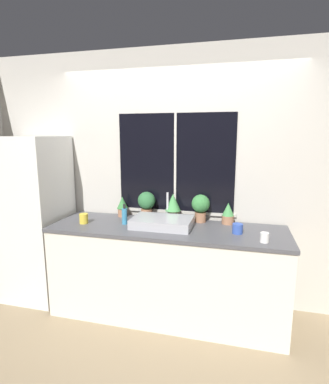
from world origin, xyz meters
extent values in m
plane|color=#937F60|center=(0.00, 0.00, 0.00)|extent=(14.00, 14.00, 0.00)
cube|color=#BCB7AD|center=(0.00, 0.75, 1.35)|extent=(8.00, 0.06, 2.70)
cube|color=black|center=(0.00, 0.71, 1.52)|extent=(1.25, 0.01, 1.03)
cube|color=#BCB7AD|center=(0.00, 0.71, 1.52)|extent=(0.02, 0.01, 1.03)
cube|color=#BCB7AD|center=(0.00, 0.71, 0.99)|extent=(1.31, 0.04, 0.03)
cube|color=#BCB7AD|center=(-2.17, 1.50, 1.35)|extent=(0.06, 7.00, 2.70)
cube|color=silver|center=(0.00, 0.34, 0.45)|extent=(2.28, 0.68, 0.89)
cube|color=#4C4C51|center=(0.00, 0.34, 0.91)|extent=(2.31, 0.70, 0.03)
cube|color=silver|center=(-1.55, 0.38, 0.90)|extent=(0.69, 0.64, 1.80)
cube|color=#ADADB2|center=(-0.05, 0.34, 0.97)|extent=(0.58, 0.38, 0.09)
cylinder|color=#B7B7BC|center=(-0.05, 0.56, 0.94)|extent=(0.04, 0.04, 0.03)
cylinder|color=#B7B7BC|center=(-0.05, 0.56, 1.09)|extent=(0.02, 0.02, 0.27)
cylinder|color=#9E6B4C|center=(-0.57, 0.61, 0.97)|extent=(0.10, 0.10, 0.09)
cone|color=#387A3D|center=(-0.57, 0.61, 1.08)|extent=(0.12, 0.12, 0.13)
cylinder|color=#9E6B4C|center=(-0.29, 0.61, 0.98)|extent=(0.12, 0.12, 0.10)
sphere|color=#2D6638|center=(-0.29, 0.61, 1.12)|extent=(0.19, 0.19, 0.19)
cylinder|color=#9E6B4C|center=(0.00, 0.61, 0.98)|extent=(0.13, 0.13, 0.10)
cone|color=#478E4C|center=(0.00, 0.61, 1.12)|extent=(0.16, 0.16, 0.18)
cylinder|color=#9E6B4C|center=(0.29, 0.61, 0.98)|extent=(0.11, 0.11, 0.10)
sphere|color=#387A3D|center=(0.29, 0.61, 1.12)|extent=(0.19, 0.19, 0.19)
cylinder|color=#9E6B4C|center=(0.57, 0.61, 0.97)|extent=(0.12, 0.12, 0.09)
cone|color=#478E4C|center=(0.57, 0.61, 1.08)|extent=(0.12, 0.12, 0.13)
cylinder|color=teal|center=(-0.44, 0.34, 1.01)|extent=(0.05, 0.05, 0.16)
cylinder|color=black|center=(-0.44, 0.34, 1.11)|extent=(0.02, 0.02, 0.05)
cylinder|color=#3351AD|center=(0.67, 0.31, 0.97)|extent=(0.10, 0.10, 0.09)
cylinder|color=white|center=(0.90, 0.13, 0.97)|extent=(0.07, 0.07, 0.08)
cylinder|color=gold|center=(-0.85, 0.26, 0.98)|extent=(0.09, 0.09, 0.10)
camera|label=1|loc=(0.67, -2.39, 1.81)|focal=28.00mm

